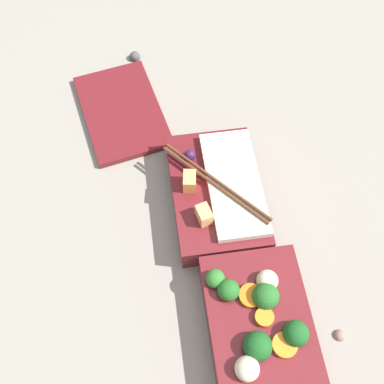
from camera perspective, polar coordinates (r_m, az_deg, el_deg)
name	(u,v)px	position (r m, az deg, el deg)	size (l,w,h in m)	color
ground_plane	(227,262)	(0.69, 4.45, -8.92)	(3.00, 3.00, 0.00)	gray
bento_tray_vegetable	(259,327)	(0.64, 8.56, -16.64)	(0.21, 0.14, 0.08)	maroon
bento_tray_rice	(216,193)	(0.71, 3.08, -0.15)	(0.21, 0.14, 0.08)	maroon
bento_lid	(122,111)	(0.84, -8.88, 10.11)	(0.21, 0.13, 0.01)	maroon
pebble_0	(340,335)	(0.69, 18.27, -16.86)	(0.02, 0.02, 0.02)	#7A6B5B
pebble_1	(135,57)	(0.93, -7.27, 16.68)	(0.02, 0.02, 0.02)	#474442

